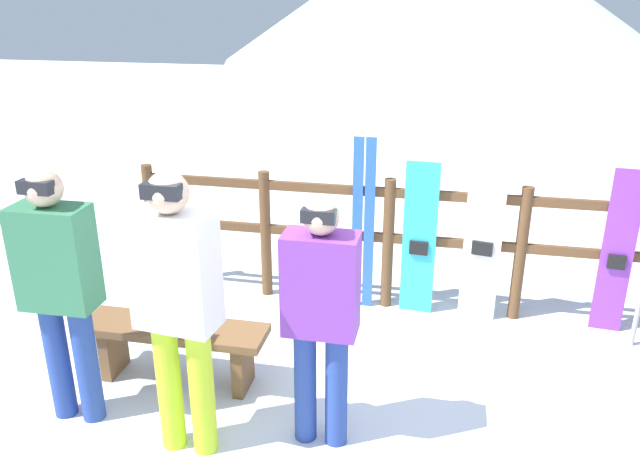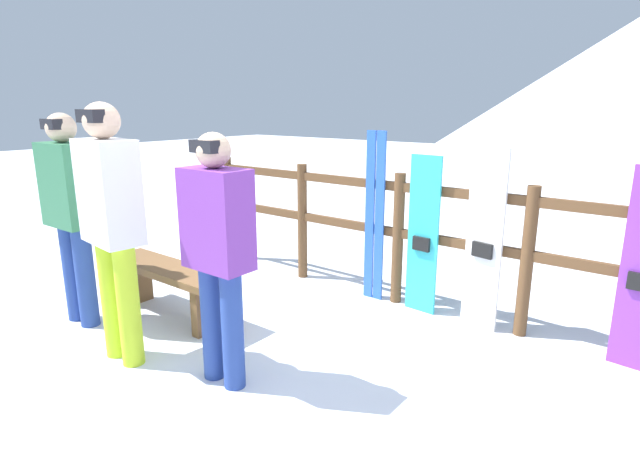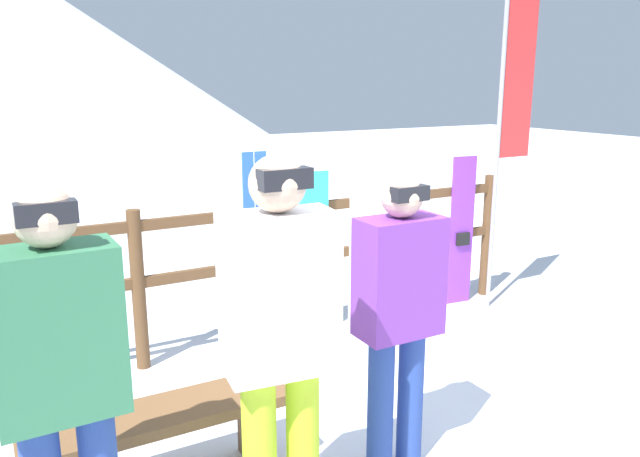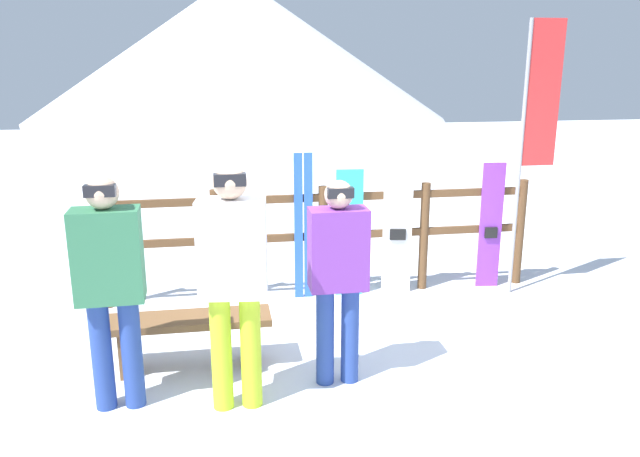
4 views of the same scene
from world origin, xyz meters
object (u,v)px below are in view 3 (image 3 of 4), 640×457
Objects in this scene: person_purple at (399,306)px; snowboard_cyan at (312,256)px; snowboard_white at (366,242)px; rental_flag at (510,108)px; snowboard_purple at (461,232)px; person_plaid_green at (61,375)px; person_white at (280,332)px; bench at (161,431)px; ski_pair_blue at (256,252)px.

person_purple is 1.18× the size of snowboard_cyan.
rental_flag is (1.36, -0.23, 1.12)m from snowboard_white.
snowboard_cyan is at bearing -180.00° from snowboard_purple.
person_purple is at bearing 3.44° from person_plaid_green.
person_plaid_green is (-0.86, 0.14, -0.05)m from person_white.
snowboard_white is at bearing 33.34° from bench.
snowboard_cyan is at bearing 58.59° from person_white.
rental_flag reaches higher than bench.
snowboard_cyan is (1.66, 1.44, 0.35)m from bench.
snowboard_white is at bearing -0.19° from ski_pair_blue.
snowboard_white is at bearing 36.29° from person_plaid_green.
person_white is (0.37, -0.66, 0.71)m from bench.
ski_pair_blue is 1.13× the size of snowboard_cyan.
snowboard_purple is (2.09, 1.87, -0.24)m from person_purple.
person_plaid_green reaches higher than ski_pair_blue.
person_white is 1.28× the size of snowboard_purple.
snowboard_white is (1.82, 2.11, -0.32)m from person_white.
person_purple is 1.88m from ski_pair_blue.
rental_flag reaches higher than person_purple.
snowboard_cyan is (0.49, -0.00, -0.10)m from ski_pair_blue.
snowboard_cyan is 0.98× the size of snowboard_purple.
person_white is at bearing -143.95° from snowboard_purple.
person_purple is 1.04× the size of ski_pair_blue.
person_plaid_green is 4.25m from snowboard_purple.
snowboard_white is (2.19, 1.44, 0.40)m from bench.
snowboard_cyan is 0.48× the size of rental_flag.
person_plaid_green is at bearing -137.49° from snowboard_cyan.
bench is 2.23m from snowboard_cyan.
snowboard_purple is at bearing 36.05° from person_white.
ski_pair_blue reaches higher than bench.
snowboard_white is at bearing 61.36° from person_purple.
person_purple reaches higher than snowboard_purple.
snowboard_white is (1.02, 1.87, -0.21)m from person_purple.
ski_pair_blue is 1.11× the size of snowboard_purple.
rental_flag is at bearing -6.88° from snowboard_cyan.
snowboard_cyan is (1.29, 2.11, -0.36)m from person_white.
rental_flag is at bearing -9.54° from snowboard_white.
person_purple is at bearing -145.42° from rental_flag.
ski_pair_blue is (1.16, 1.45, 0.45)m from bench.
person_white is at bearing -130.82° from snowboard_white.
bench is 0.96× the size of snowboard_purple.
rental_flag is (0.28, -0.23, 1.15)m from snowboard_purple.
bench is 1.39m from person_purple.
snowboard_white is 1.78m from rental_flag.
snowboard_purple is at bearing 0.00° from snowboard_cyan.
person_plaid_green is at bearing -132.86° from bench.
person_purple is at bearing -118.64° from snowboard_white.
person_white is at bearing -163.38° from person_purple.
snowboard_white is (0.53, 0.00, 0.05)m from snowboard_cyan.
snowboard_cyan is (2.15, 1.97, -0.31)m from person_plaid_green.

